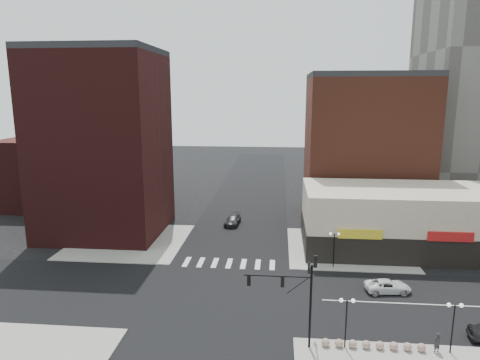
{
  "coord_description": "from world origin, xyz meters",
  "views": [
    {
      "loc": [
        5.56,
        -39.03,
        19.83
      ],
      "look_at": [
        1.59,
        3.94,
        11.0
      ],
      "focal_mm": 32.0,
      "sensor_mm": 36.0,
      "label": 1
    }
  ],
  "objects_px": {
    "street_lamp_ne": "(334,241)",
    "white_suv": "(388,286)",
    "traffic_signal": "(298,287)",
    "street_lamp_se_a": "(347,310)",
    "pedestrian": "(437,342)",
    "street_lamp_se_b": "(454,315)",
    "dark_sedan_north": "(233,220)"
  },
  "relations": [
    {
      "from": "dark_sedan_north",
      "to": "street_lamp_se_a",
      "type": "bearing_deg",
      "value": -63.4
    },
    {
      "from": "street_lamp_ne",
      "to": "traffic_signal",
      "type": "bearing_deg",
      "value": -106.75
    },
    {
      "from": "pedestrian",
      "to": "street_lamp_se_b",
      "type": "bearing_deg",
      "value": 154.94
    },
    {
      "from": "street_lamp_ne",
      "to": "pedestrian",
      "type": "height_order",
      "value": "street_lamp_ne"
    },
    {
      "from": "street_lamp_se_a",
      "to": "pedestrian",
      "type": "relative_size",
      "value": 2.55
    },
    {
      "from": "pedestrian",
      "to": "traffic_signal",
      "type": "bearing_deg",
      "value": -25.97
    },
    {
      "from": "traffic_signal",
      "to": "pedestrian",
      "type": "relative_size",
      "value": 4.76
    },
    {
      "from": "white_suv",
      "to": "pedestrian",
      "type": "distance_m",
      "value": 10.45
    },
    {
      "from": "traffic_signal",
      "to": "pedestrian",
      "type": "distance_m",
      "value": 11.45
    },
    {
      "from": "street_lamp_ne",
      "to": "pedestrian",
      "type": "distance_m",
      "value": 17.23
    },
    {
      "from": "street_lamp_se_a",
      "to": "traffic_signal",
      "type": "bearing_deg",
      "value": 177.43
    },
    {
      "from": "white_suv",
      "to": "dark_sedan_north",
      "type": "bearing_deg",
      "value": 34.08
    },
    {
      "from": "traffic_signal",
      "to": "street_lamp_se_b",
      "type": "height_order",
      "value": "traffic_signal"
    },
    {
      "from": "street_lamp_ne",
      "to": "pedestrian",
      "type": "xyz_separation_m",
      "value": [
        5.95,
        -16.0,
        -2.35
      ]
    },
    {
      "from": "traffic_signal",
      "to": "street_lamp_ne",
      "type": "distance_m",
      "value": 16.62
    },
    {
      "from": "street_lamp_ne",
      "to": "white_suv",
      "type": "xyz_separation_m",
      "value": [
        4.77,
        -5.62,
        -2.66
      ]
    },
    {
      "from": "traffic_signal",
      "to": "street_lamp_se_b",
      "type": "bearing_deg",
      "value": -0.82
    },
    {
      "from": "traffic_signal",
      "to": "pedestrian",
      "type": "xyz_separation_m",
      "value": [
        10.72,
        -0.17,
        -4.03
      ]
    },
    {
      "from": "traffic_signal",
      "to": "white_suv",
      "type": "distance_m",
      "value": 14.62
    },
    {
      "from": "traffic_signal",
      "to": "street_lamp_se_a",
      "type": "xyz_separation_m",
      "value": [
        3.76,
        -0.17,
        -1.67
      ]
    },
    {
      "from": "street_lamp_se_a",
      "to": "white_suv",
      "type": "bearing_deg",
      "value": 60.93
    },
    {
      "from": "traffic_signal",
      "to": "street_lamp_se_a",
      "type": "bearing_deg",
      "value": -2.57
    },
    {
      "from": "street_lamp_se_b",
      "to": "street_lamp_ne",
      "type": "xyz_separation_m",
      "value": [
        -7.0,
        16.0,
        0.0
      ]
    },
    {
      "from": "traffic_signal",
      "to": "pedestrian",
      "type": "height_order",
      "value": "traffic_signal"
    },
    {
      "from": "street_lamp_se_b",
      "to": "dark_sedan_north",
      "type": "relative_size",
      "value": 0.84
    },
    {
      "from": "street_lamp_se_a",
      "to": "street_lamp_se_b",
      "type": "relative_size",
      "value": 1.0
    },
    {
      "from": "white_suv",
      "to": "pedestrian",
      "type": "bearing_deg",
      "value": 179.82
    },
    {
      "from": "street_lamp_se_b",
      "to": "white_suv",
      "type": "height_order",
      "value": "street_lamp_se_b"
    },
    {
      "from": "street_lamp_se_a",
      "to": "dark_sedan_north",
      "type": "xyz_separation_m",
      "value": [
        -12.33,
        31.36,
        -2.57
      ]
    },
    {
      "from": "traffic_signal",
      "to": "white_suv",
      "type": "bearing_deg",
      "value": 46.96
    },
    {
      "from": "street_lamp_ne",
      "to": "white_suv",
      "type": "bearing_deg",
      "value": -49.71
    },
    {
      "from": "traffic_signal",
      "to": "dark_sedan_north",
      "type": "xyz_separation_m",
      "value": [
        -8.57,
        31.19,
        -4.25
      ]
    }
  ]
}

